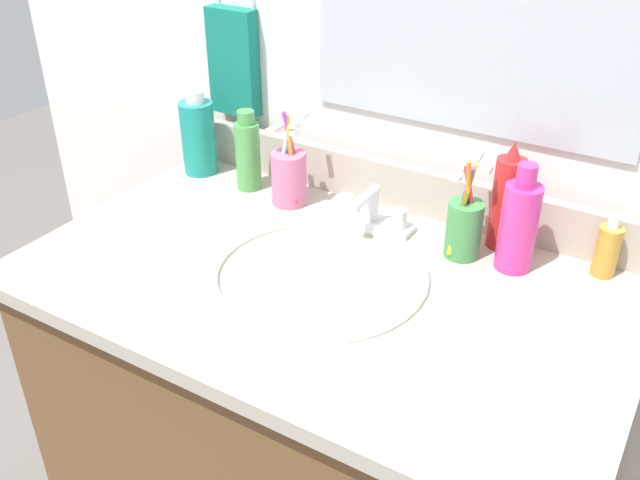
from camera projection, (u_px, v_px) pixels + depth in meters
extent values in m
cube|color=brown|center=(321.00, 453.00, 1.37)|extent=(0.97, 0.56, 0.77)
cube|color=#B2A899|center=(322.00, 284.00, 1.17)|extent=(1.01, 0.60, 0.03)
cube|color=#B2A899|center=(399.00, 186.00, 1.35)|extent=(1.01, 0.02, 0.09)
cube|color=white|center=(407.00, 257.00, 1.49)|extent=(2.11, 0.04, 1.30)
torus|color=silver|center=(235.00, 1.00, 1.41)|extent=(0.10, 0.01, 0.10)
cube|color=#147260|center=(234.00, 62.00, 1.46)|extent=(0.11, 0.04, 0.22)
torus|color=white|center=(316.00, 273.00, 1.16)|extent=(0.37, 0.37, 0.02)
ellipsoid|color=white|center=(316.00, 295.00, 1.18)|extent=(0.32, 0.32, 0.11)
cylinder|color=#B2B5BA|center=(316.00, 312.00, 1.20)|extent=(0.04, 0.04, 0.01)
cube|color=silver|center=(372.00, 222.00, 1.31)|extent=(0.16, 0.05, 0.01)
cylinder|color=silver|center=(373.00, 205.00, 1.29)|extent=(0.02, 0.02, 0.06)
cylinder|color=silver|center=(364.00, 198.00, 1.25)|extent=(0.02, 0.09, 0.02)
cylinder|color=silver|center=(347.00, 204.00, 1.32)|extent=(0.03, 0.03, 0.04)
cylinder|color=silver|center=(399.00, 218.00, 1.27)|extent=(0.03, 0.03, 0.04)
cylinder|color=gold|center=(607.00, 251.00, 1.14)|extent=(0.04, 0.04, 0.09)
cylinder|color=white|center=(614.00, 222.00, 1.12)|extent=(0.02, 0.02, 0.02)
cylinder|color=teal|center=(198.00, 138.00, 1.48)|extent=(0.07, 0.07, 0.15)
cylinder|color=white|center=(195.00, 97.00, 1.43)|extent=(0.04, 0.04, 0.02)
cylinder|color=red|center=(506.00, 204.00, 1.21)|extent=(0.05, 0.05, 0.17)
cone|color=red|center=(514.00, 150.00, 1.16)|extent=(0.03, 0.03, 0.03)
cylinder|color=#D8338C|center=(518.00, 228.00, 1.15)|extent=(0.06, 0.06, 0.15)
cylinder|color=#D8338C|center=(527.00, 176.00, 1.10)|extent=(0.03, 0.03, 0.04)
cylinder|color=#4C9E4C|center=(248.00, 156.00, 1.41)|extent=(0.05, 0.05, 0.14)
cylinder|color=#4C9E4C|center=(246.00, 117.00, 1.37)|extent=(0.03, 0.03, 0.03)
cylinder|color=#3F8C47|center=(464.00, 230.00, 1.19)|extent=(0.06, 0.06, 0.10)
cylinder|color=yellow|center=(462.00, 211.00, 1.17)|extent=(0.02, 0.05, 0.16)
cube|color=white|center=(457.00, 178.00, 1.12)|extent=(0.01, 0.02, 0.01)
cylinder|color=orange|center=(469.00, 201.00, 1.18)|extent=(0.01, 0.07, 0.17)
cube|color=white|center=(478.00, 157.00, 1.16)|extent=(0.01, 0.02, 0.01)
cylinder|color=#D8333F|center=(472.00, 208.00, 1.18)|extent=(0.04, 0.04, 0.16)
cube|color=white|center=(488.00, 170.00, 1.15)|extent=(0.01, 0.02, 0.01)
cylinder|color=blue|center=(466.00, 208.00, 1.18)|extent=(0.02, 0.04, 0.15)
cube|color=white|center=(470.00, 169.00, 1.17)|extent=(0.01, 0.02, 0.01)
cylinder|color=#B23FBF|center=(462.00, 207.00, 1.18)|extent=(0.03, 0.02, 0.16)
cube|color=white|center=(461.00, 168.00, 1.16)|extent=(0.01, 0.02, 0.01)
cylinder|color=#D16693|center=(289.00, 178.00, 1.36)|extent=(0.07, 0.07, 0.11)
cylinder|color=#26B2B2|center=(282.00, 162.00, 1.35)|extent=(0.05, 0.02, 0.15)
cube|color=white|center=(270.00, 131.00, 1.32)|extent=(0.01, 0.02, 0.01)
cylinder|color=#D8333F|center=(291.00, 162.00, 1.33)|extent=(0.04, 0.03, 0.16)
cube|color=white|center=(295.00, 133.00, 1.28)|extent=(0.01, 0.02, 0.01)
cylinder|color=#B23FBF|center=(294.00, 155.00, 1.34)|extent=(0.03, 0.04, 0.18)
cube|color=white|center=(304.00, 116.00, 1.31)|extent=(0.01, 0.02, 0.01)
cylinder|color=white|center=(282.00, 162.00, 1.34)|extent=(0.03, 0.02, 0.16)
cube|color=white|center=(273.00, 129.00, 1.31)|extent=(0.01, 0.02, 0.01)
cylinder|color=yellow|center=(285.00, 160.00, 1.35)|extent=(0.04, 0.02, 0.15)
cube|color=white|center=(279.00, 127.00, 1.33)|extent=(0.01, 0.02, 0.01)
cylinder|color=orange|center=(292.00, 160.00, 1.33)|extent=(0.03, 0.02, 0.17)
cube|color=white|center=(295.00, 125.00, 1.28)|extent=(0.01, 0.02, 0.01)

